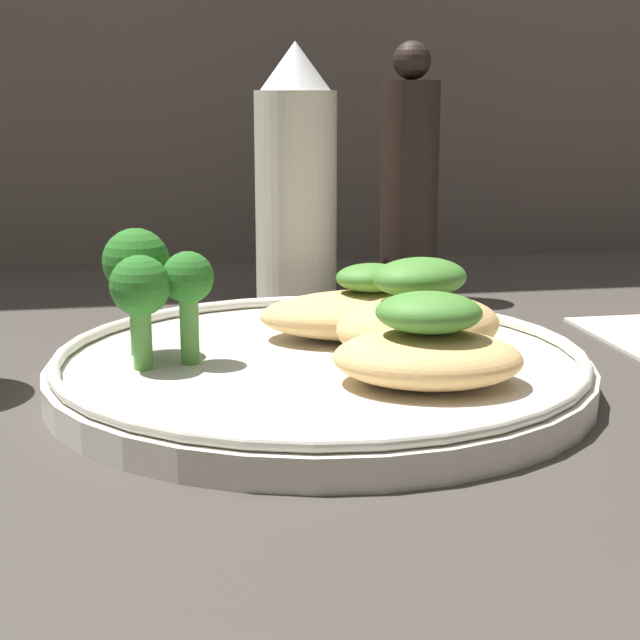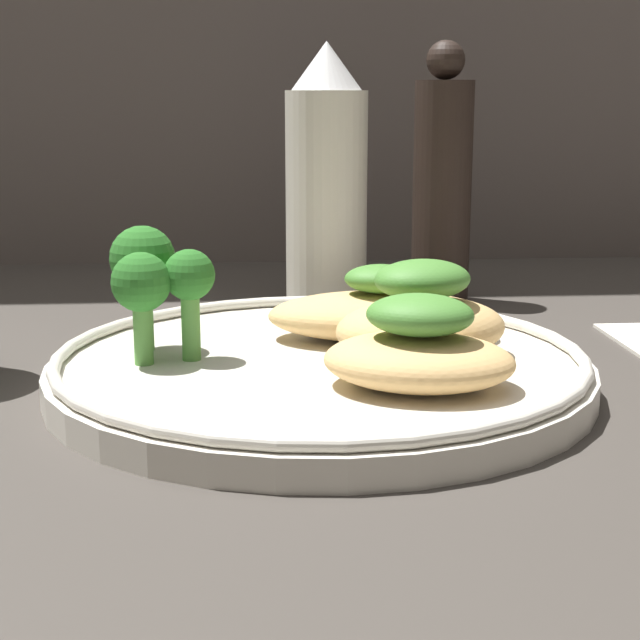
{
  "view_description": "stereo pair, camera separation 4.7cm",
  "coord_description": "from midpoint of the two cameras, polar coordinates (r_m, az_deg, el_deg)",
  "views": [
    {
      "loc": [
        -8.12,
        -44.8,
        14.0
      ],
      "look_at": [
        0.0,
        0.0,
        3.4
      ],
      "focal_mm": 55.0,
      "sensor_mm": 36.0,
      "label": 1
    },
    {
      "loc": [
        -3.48,
        -45.4,
        14.0
      ],
      "look_at": [
        0.0,
        0.0,
        3.4
      ],
      "focal_mm": 55.0,
      "sensor_mm": 36.0,
      "label": 2
    }
  ],
  "objects": [
    {
      "name": "grilled_meat_middle",
      "position": [
        0.48,
        8.68,
        0.02
      ],
      "size": [
        10.05,
        8.47,
        4.85
      ],
      "color": "tan",
      "rests_on": "plate"
    },
    {
      "name": "grilled_meat_front",
      "position": [
        0.43,
        8.9,
        -1.9
      ],
      "size": [
        9.64,
        8.13,
        4.16
      ],
      "color": "tan",
      "rests_on": "plate"
    },
    {
      "name": "sauce_bottle",
      "position": [
        0.66,
        2.44,
        8.06
      ],
      "size": [
        5.44,
        5.44,
        17.24
      ],
      "color": "silver",
      "rests_on": "ground_plane"
    },
    {
      "name": "ground_plane",
      "position": [
        0.48,
        2.81,
        -4.6
      ],
      "size": [
        180.0,
        180.0,
        1.0
      ],
      "primitive_type": "cube",
      "color": "#3D3833"
    },
    {
      "name": "pepper_grinder",
      "position": [
        0.67,
        9.14,
        7.78
      ],
      "size": [
        3.92,
        3.92,
        17.34
      ],
      "color": "black",
      "rests_on": "ground_plane"
    },
    {
      "name": "broccoli_bunch",
      "position": [
        0.47,
        -6.96,
        2.61
      ],
      "size": [
        5.23,
        5.83,
        6.27
      ],
      "color": "#569942",
      "rests_on": "plate"
    },
    {
      "name": "plate",
      "position": [
        0.47,
        2.83,
        -2.88
      ],
      "size": [
        26.15,
        26.15,
        2.0
      ],
      "color": "silver",
      "rests_on": "ground_plane"
    },
    {
      "name": "grilled_meat_back",
      "position": [
        0.51,
        6.14,
        0.39
      ],
      "size": [
        12.2,
        7.09,
        3.95
      ],
      "color": "tan",
      "rests_on": "plate"
    }
  ]
}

